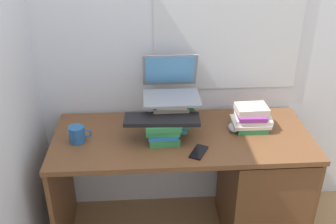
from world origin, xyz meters
The scene contains 11 objects.
wall_back centered at (0.00, 0.36, 1.30)m, with size 6.00×0.06×2.60m.
wall_left centered at (-0.90, 0.00, 1.30)m, with size 0.05×6.00×2.60m, color silver.
desk centered at (0.39, -0.02, 0.41)m, with size 1.51×0.62×0.75m.
book_stack_tall centered at (-0.06, 0.09, 0.85)m, with size 0.24×0.20×0.19m.
book_stack_keyboard_riser centered at (-0.11, -0.05, 0.81)m, with size 0.20×0.18×0.13m.
book_stack_side centered at (0.42, 0.06, 0.82)m, with size 0.24×0.18×0.15m.
laptop centered at (-0.06, 0.15, 1.00)m, with size 0.33×0.31×0.23m.
keyboard centered at (-0.12, -0.04, 0.88)m, with size 0.42×0.14×0.02m, color black.
computer_mouse centered at (0.31, 0.04, 0.77)m, with size 0.06×0.10×0.04m, color #A5A8AD.
mug centered at (-0.60, -0.03, 0.80)m, with size 0.13×0.09×0.10m.
cell_phone centered at (0.07, -0.18, 0.75)m, with size 0.07×0.14×0.01m, color black.
Camera 1 is at (-0.21, -1.94, 1.94)m, focal length 41.81 mm.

